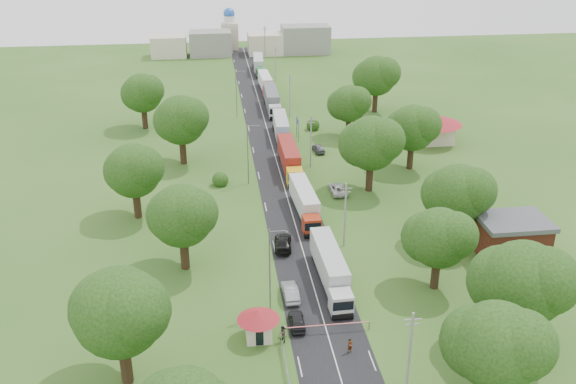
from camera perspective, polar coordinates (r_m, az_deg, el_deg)
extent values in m
plane|color=#2C561C|center=(89.97, 0.64, -2.88)|extent=(260.00, 260.00, 0.00)
cube|color=black|center=(107.99, -0.79, 1.96)|extent=(8.00, 200.00, 0.04)
cylinder|color=slate|center=(68.10, -0.31, -12.31)|extent=(0.20, 0.20, 1.10)
cube|color=slate|center=(67.81, -0.31, -11.97)|extent=(0.35, 0.35, 0.25)
cylinder|color=red|center=(68.41, 3.52, -11.70)|extent=(9.00, 0.12, 0.12)
cylinder|color=slate|center=(69.56, 7.23, -11.69)|extent=(0.10, 0.10, 1.00)
cube|color=beige|center=(67.51, -2.63, -12.02)|extent=(2.60, 2.60, 2.40)
cone|color=maroon|center=(66.52, -2.66, -10.85)|extent=(4.40, 4.40, 1.10)
cube|color=black|center=(67.48, -1.50, -11.81)|extent=(0.02, 1.20, 0.90)
cube|color=black|center=(66.59, -2.53, -12.83)|extent=(0.80, 0.02, 1.90)
cylinder|color=slate|center=(120.71, 0.93, 5.45)|extent=(0.12, 0.12, 4.00)
cylinder|color=slate|center=(122.96, 0.77, 5.81)|extent=(0.12, 0.12, 4.00)
cube|color=navy|center=(121.32, 0.86, 6.34)|extent=(0.06, 3.00, 1.00)
cube|color=silver|center=(121.32, 0.86, 6.34)|extent=(0.07, 3.10, 0.06)
cylinder|color=gray|center=(59.81, 10.74, -14.04)|extent=(0.24, 0.24, 9.00)
cube|color=gray|center=(57.55, 11.04, -11.07)|extent=(1.60, 0.10, 0.10)
cube|color=gray|center=(57.83, 11.00, -11.48)|extent=(1.20, 0.10, 0.10)
cylinder|color=gray|center=(82.67, 5.09, -2.09)|extent=(0.24, 0.24, 9.00)
cube|color=gray|center=(81.05, 5.19, 0.32)|extent=(1.60, 0.10, 0.10)
cube|color=gray|center=(81.26, 5.17, -0.01)|extent=(1.20, 0.10, 0.10)
cylinder|color=gray|center=(107.99, 2.04, 4.51)|extent=(0.24, 0.24, 9.00)
cube|color=gray|center=(106.75, 2.07, 6.43)|extent=(1.60, 0.10, 0.10)
cube|color=gray|center=(106.91, 2.07, 6.17)|extent=(1.20, 0.10, 0.10)
cylinder|color=gray|center=(134.37, 0.15, 8.55)|extent=(0.24, 0.24, 9.00)
cube|color=gray|center=(133.38, 0.15, 10.13)|extent=(1.60, 0.10, 0.10)
cube|color=gray|center=(133.50, 0.15, 9.92)|extent=(1.20, 0.10, 0.10)
cylinder|color=gray|center=(161.30, -1.13, 11.26)|extent=(0.24, 0.24, 9.00)
cube|color=gray|center=(160.47, -1.15, 12.58)|extent=(1.60, 0.10, 0.10)
cube|color=gray|center=(160.58, -1.14, 12.40)|extent=(1.20, 0.10, 0.10)
cylinder|color=gray|center=(188.54, -2.07, 13.18)|extent=(0.24, 0.24, 9.00)
cube|color=gray|center=(187.84, -2.08, 14.32)|extent=(1.60, 0.10, 0.10)
cube|color=gray|center=(187.92, -2.08, 14.17)|extent=(1.20, 0.10, 0.10)
cylinder|color=slate|center=(69.64, -1.63, -6.98)|extent=(0.16, 0.16, 10.00)
cube|color=slate|center=(67.39, -0.92, -3.52)|extent=(1.80, 0.10, 0.10)
cube|color=slate|center=(67.54, -0.24, -3.59)|extent=(0.50, 0.22, 0.15)
cylinder|color=slate|center=(101.08, -3.59, 3.35)|extent=(0.16, 0.16, 10.00)
cube|color=slate|center=(99.54, -3.15, 5.90)|extent=(1.80, 0.10, 0.10)
cube|color=slate|center=(99.65, -2.68, 5.84)|extent=(0.50, 0.22, 0.15)
cylinder|color=slate|center=(134.30, -4.62, 8.69)|extent=(0.16, 0.16, 10.00)
cube|color=slate|center=(133.14, -4.29, 10.65)|extent=(1.80, 0.10, 0.10)
cube|color=slate|center=(133.22, -3.94, 10.61)|extent=(0.50, 0.22, 0.15)
sphere|color=#16350E|center=(58.17, 18.12, -12.84)|extent=(7.70, 7.70, 7.70)
sphere|color=#16350E|center=(57.48, 19.95, -12.62)|extent=(6.05, 6.05, 6.05)
sphere|color=#16350E|center=(59.05, 16.51, -12.64)|extent=(6.60, 6.60, 6.60)
cylinder|color=#382616|center=(69.14, 19.48, -11.55)|extent=(1.12, 1.12, 4.55)
sphere|color=#16350E|center=(66.15, 20.16, -7.61)|extent=(8.40, 8.40, 8.40)
sphere|color=#16350E|center=(65.49, 21.90, -7.34)|extent=(6.60, 6.60, 6.60)
sphere|color=#16350E|center=(67.07, 18.61, -7.50)|extent=(7.20, 7.20, 7.20)
cylinder|color=#382616|center=(76.92, 12.97, -7.05)|extent=(1.04, 1.04, 3.85)
sphere|color=#16350E|center=(74.63, 13.30, -3.98)|extent=(7.00, 7.00, 7.00)
sphere|color=#16350E|center=(73.90, 14.53, -3.76)|extent=(5.50, 5.50, 5.50)
sphere|color=#16350E|center=(75.57, 12.24, -3.93)|extent=(6.00, 6.00, 6.00)
cylinder|color=#382616|center=(86.95, 14.57, -3.20)|extent=(1.08, 1.08, 4.20)
sphere|color=#16350E|center=(84.77, 14.93, -0.13)|extent=(7.70, 7.70, 7.70)
sphere|color=#16350E|center=(84.03, 16.13, 0.12)|extent=(6.05, 6.05, 6.05)
sphere|color=#16350E|center=(85.76, 13.88, -0.13)|extent=(6.60, 6.60, 6.60)
cylinder|color=#382616|center=(100.25, 7.25, 1.33)|extent=(1.12, 1.12, 4.55)
sphere|color=#16350E|center=(98.21, 7.42, 4.32)|extent=(8.40, 8.40, 8.40)
sphere|color=#16350E|center=(97.20, 8.48, 4.61)|extent=(6.60, 6.60, 6.60)
sphere|color=#16350E|center=(99.50, 6.52, 4.27)|extent=(7.20, 7.20, 7.20)
cylinder|color=#382616|center=(109.85, 10.82, 3.09)|extent=(1.08, 1.08, 4.20)
sphere|color=#16350E|center=(108.12, 11.03, 5.62)|extent=(7.70, 7.70, 7.70)
sphere|color=#16350E|center=(107.31, 11.94, 5.86)|extent=(6.05, 6.05, 6.05)
sphere|color=#16350E|center=(109.21, 10.24, 5.57)|extent=(6.60, 6.60, 6.60)
cylinder|color=#382616|center=(123.54, 5.38, 5.75)|extent=(1.04, 1.04, 3.85)
sphere|color=#16350E|center=(122.13, 5.47, 7.83)|extent=(7.00, 7.00, 7.00)
sphere|color=#16350E|center=(121.25, 6.16, 8.05)|extent=(5.50, 5.50, 5.50)
sphere|color=#16350E|center=(123.23, 4.87, 7.76)|extent=(6.00, 6.00, 6.00)
cylinder|color=#382616|center=(139.40, 7.74, 7.97)|extent=(1.12, 1.12, 4.55)
sphere|color=#16350E|center=(137.94, 7.87, 10.19)|extent=(8.40, 8.40, 8.40)
sphere|color=#16350E|center=(136.99, 8.63, 10.43)|extent=(6.60, 6.60, 6.60)
sphere|color=#16350E|center=(139.20, 7.21, 10.10)|extent=(7.20, 7.20, 7.20)
cylinder|color=#382616|center=(63.44, -14.24, -14.42)|extent=(1.12, 1.12, 4.55)
sphere|color=#16350E|center=(60.17, -14.79, -10.27)|extent=(8.40, 8.40, 8.40)
sphere|color=#16350E|center=(58.47, -13.54, -10.16)|extent=(6.60, 6.60, 6.60)
sphere|color=#16350E|center=(61.92, -15.69, -9.97)|extent=(7.20, 7.20, 7.20)
cylinder|color=#382616|center=(79.62, -9.18, -5.39)|extent=(1.08, 1.08, 4.20)
sphere|color=#16350E|center=(77.23, -9.43, -2.09)|extent=(7.70, 7.70, 7.70)
sphere|color=#16350E|center=(75.82, -8.45, -1.85)|extent=(6.05, 6.05, 6.05)
sphere|color=#16350E|center=(78.77, -10.17, -2.05)|extent=(6.60, 6.60, 6.60)
cylinder|color=#382616|center=(93.52, -13.26, -1.03)|extent=(1.08, 1.08, 4.20)
sphere|color=#16350E|center=(91.49, -13.57, 1.87)|extent=(7.70, 7.70, 7.70)
sphere|color=#16350E|center=(90.01, -12.82, 2.13)|extent=(6.05, 6.05, 6.05)
sphere|color=#16350E|center=(93.10, -14.13, 1.84)|extent=(6.60, 6.60, 6.60)
cylinder|color=#382616|center=(111.37, -9.31, 3.60)|extent=(1.12, 1.12, 4.55)
sphere|color=#16350E|center=(109.54, -9.51, 6.33)|extent=(8.40, 8.40, 8.40)
sphere|color=#16350E|center=(108.06, -8.76, 6.63)|extent=(6.60, 6.60, 6.60)
sphere|color=#16350E|center=(111.21, -10.09, 6.24)|extent=(7.20, 7.20, 7.20)
cylinder|color=#382616|center=(130.88, -12.62, 6.42)|extent=(1.08, 1.08, 4.20)
sphere|color=#16350E|center=(129.43, -12.83, 8.58)|extent=(7.70, 7.70, 7.70)
sphere|color=#16350E|center=(128.03, -12.28, 8.84)|extent=(6.05, 6.05, 6.05)
sphere|color=#16350E|center=(131.01, -13.24, 8.48)|extent=(6.60, 6.60, 6.60)
cube|color=maroon|center=(86.02, 19.25, -4.01)|extent=(8.00, 6.00, 4.60)
cube|color=#47494F|center=(84.87, 19.49, -2.46)|extent=(8.60, 6.60, 0.60)
cube|color=beige|center=(123.05, 12.74, 5.21)|extent=(7.00, 5.00, 4.00)
cone|color=maroon|center=(122.15, 12.87, 6.49)|extent=(10.08, 10.08, 1.80)
cube|color=gray|center=(192.92, -6.91, 12.98)|extent=(12.00, 8.00, 7.00)
cube|color=beige|center=(193.76, -2.05, 13.04)|extent=(10.00, 8.00, 6.00)
cube|color=gray|center=(194.98, 1.56, 13.41)|extent=(14.00, 8.00, 8.00)
cube|color=beige|center=(193.34, -10.54, 12.63)|extent=(10.00, 8.00, 6.00)
cube|color=beige|center=(200.80, -5.19, 13.65)|extent=(5.00, 5.00, 8.00)
cylinder|color=silver|center=(199.93, -5.25, 15.06)|extent=(3.20, 3.20, 2.00)
sphere|color=#2659B2|center=(199.68, -5.27, 15.51)|extent=(3.40, 3.40, 3.40)
cube|color=silver|center=(70.90, 4.74, -9.76)|extent=(2.45, 2.45, 2.48)
cube|color=black|center=(69.74, 4.94, -10.07)|extent=(2.29, 0.08, 1.09)
cube|color=slate|center=(70.55, 4.90, -10.94)|extent=(2.19, 0.31, 0.35)
cube|color=slate|center=(77.04, 3.68, -7.37)|extent=(2.59, 11.49, 0.30)
cube|color=#B2B3B7|center=(76.37, 3.67, -6.11)|extent=(2.80, 11.79, 2.98)
cylinder|color=black|center=(70.78, 4.85, -10.86)|extent=(2.34, 0.99, 0.99)
cylinder|color=black|center=(72.21, 4.56, -10.05)|extent=(2.34, 0.99, 0.99)
cylinder|color=black|center=(80.09, 3.22, -6.22)|extent=(2.34, 0.99, 0.99)
cylinder|color=black|center=(81.36, 3.03, -5.69)|extent=(2.34, 0.99, 0.99)
cube|color=#A42B12|center=(86.56, 2.10, -2.95)|extent=(2.42, 2.42, 2.40)
cube|color=black|center=(85.39, 2.23, -3.11)|extent=(2.21, 0.13, 1.06)
cube|color=slate|center=(86.05, 2.21, -3.85)|extent=(2.12, 0.36, 0.34)
cube|color=slate|center=(92.84, 1.44, -1.48)|extent=(2.76, 11.14, 0.29)
cube|color=silver|center=(92.36, 1.43, -0.44)|extent=(2.97, 11.44, 2.88)
cylinder|color=black|center=(86.28, 2.18, -3.81)|extent=(2.26, 0.96, 0.96)
cylinder|color=black|center=(87.79, 2.00, -3.28)|extent=(2.26, 0.96, 0.96)
cylinder|color=black|center=(95.95, 1.14, -0.74)|extent=(2.26, 0.96, 0.96)
cylinder|color=black|center=(97.24, 1.02, -0.38)|extent=(2.26, 0.96, 0.96)
cube|color=gold|center=(101.33, 0.60, 1.38)|extent=(2.48, 2.48, 2.57)
cube|color=black|center=(100.06, 0.69, 1.29)|extent=(2.37, 0.03, 1.13)
cube|color=slate|center=(100.67, 0.68, 0.58)|extent=(2.26, 0.26, 0.36)
cube|color=slate|center=(108.24, 0.08, 2.46)|extent=(2.40, 11.84, 0.31)
cube|color=maroon|center=(107.85, 0.06, 3.43)|extent=(2.61, 12.15, 3.09)
cylinder|color=black|center=(100.92, 0.66, 0.61)|extent=(2.42, 1.03, 1.03)
cylinder|color=black|center=(102.60, 0.52, 1.02)|extent=(2.42, 1.03, 1.03)
cylinder|color=black|center=(111.65, -0.15, 3.02)|extent=(2.42, 1.03, 1.03)
cylinder|color=black|center=(113.08, -0.24, 3.31)|extent=(2.42, 1.03, 1.03)
cube|color=#1A429D|center=(116.67, -0.25, 4.50)|extent=(2.41, 2.41, 2.40)
cube|color=black|center=(115.47, -0.18, 4.46)|extent=(2.21, 0.12, 1.06)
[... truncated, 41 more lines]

